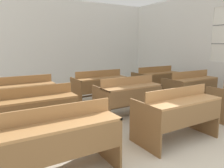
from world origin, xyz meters
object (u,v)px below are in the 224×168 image
object	(u,v)px
bench_front_left	(60,138)
wastepaper_bin	(163,82)
bench_second_center	(128,95)
bench_third_left	(22,94)
bench_third_center	(99,85)
bench_second_right	(190,86)
bench_third_right	(156,79)
bench_second_left	(34,110)
bench_front_center	(178,112)

from	to	relation	value
bench_front_left	wastepaper_bin	distance (m)	5.70
bench_second_center	wastepaper_bin	bearing A→B (deg)	33.92
bench_second_center	wastepaper_bin	world-z (taller)	bench_second_center
bench_third_left	wastepaper_bin	xyz separation A→B (m)	(4.69, 0.66, -0.27)
bench_second_center	bench_third_center	xyz separation A→B (m)	(0.01, 1.28, 0.00)
bench_second_center	bench_second_right	bearing A→B (deg)	-0.23
bench_front_left	bench_third_right	size ratio (longest dim) A/B	1.00
bench_second_left	bench_third_right	size ratio (longest dim) A/B	1.00
bench_front_center	bench_second_right	world-z (taller)	same
bench_third_right	wastepaper_bin	xyz separation A→B (m)	(0.95, 0.66, -0.27)
bench_second_right	bench_third_left	distance (m)	3.95
bench_second_left	bench_third_center	bearing A→B (deg)	34.86
bench_front_left	bench_second_center	world-z (taller)	same
bench_front_left	bench_front_center	distance (m)	1.87
bench_second_right	wastepaper_bin	distance (m)	2.16
bench_front_left	bench_third_center	size ratio (longest dim) A/B	1.00
bench_third_center	wastepaper_bin	bearing A→B (deg)	12.50
wastepaper_bin	bench_third_center	bearing A→B (deg)	-167.50
bench_third_left	bench_second_right	bearing A→B (deg)	-18.66
bench_front_center	wastepaper_bin	size ratio (longest dim) A/B	3.21
bench_front_center	bench_third_left	distance (m)	3.16
bench_front_left	bench_second_right	bearing A→B (deg)	18.94
bench_second_right	bench_third_center	bearing A→B (deg)	145.56
bench_second_center	bench_third_center	distance (m)	1.28
bench_third_center	bench_second_left	bearing A→B (deg)	-145.14
bench_front_center	bench_third_center	bearing A→B (deg)	90.00
bench_second_left	bench_front_center	bearing A→B (deg)	-34.27
wastepaper_bin	bench_third_right	bearing A→B (deg)	-145.25
bench_second_left	bench_second_center	distance (m)	1.87
bench_third_center	wastepaper_bin	xyz separation A→B (m)	(2.84, 0.63, -0.27)
bench_front_center	bench_third_right	size ratio (longest dim) A/B	1.00
bench_third_left	bench_second_left	bearing A→B (deg)	-90.97
bench_front_center	bench_second_center	bearing A→B (deg)	90.34
bench_second_left	bench_third_left	bearing A→B (deg)	89.03
bench_front_left	bench_second_right	size ratio (longest dim) A/B	1.00
bench_second_center	bench_front_left	bearing A→B (deg)	-145.17
bench_third_right	bench_second_right	bearing A→B (deg)	-89.97
bench_third_right	bench_second_center	bearing A→B (deg)	-146.50
bench_front_left	bench_second_center	size ratio (longest dim) A/B	1.00
bench_second_left	bench_second_right	size ratio (longest dim) A/B	1.00
bench_third_center	bench_third_right	distance (m)	1.88
bench_second_left	wastepaper_bin	xyz separation A→B (m)	(4.71, 1.94, -0.27)
bench_second_left	bench_second_center	xyz separation A→B (m)	(1.87, 0.02, 0.00)
bench_second_right	bench_third_center	size ratio (longest dim) A/B	1.00
bench_front_left	bench_front_center	size ratio (longest dim) A/B	1.00
bench_front_center	wastepaper_bin	bearing A→B (deg)	48.58
bench_front_left	bench_third_right	xyz separation A→B (m)	(3.75, 2.55, 0.00)
bench_second_left	bench_third_left	size ratio (longest dim) A/B	1.00
bench_second_left	bench_third_right	world-z (taller)	same
bench_front_left	bench_third_center	bearing A→B (deg)	54.06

